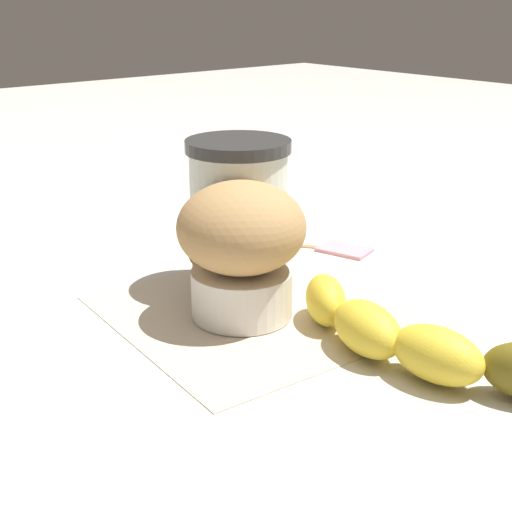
{
  "coord_description": "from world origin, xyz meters",
  "views": [
    {
      "loc": [
        0.4,
        -0.34,
        0.24
      ],
      "look_at": [
        0.0,
        0.0,
        0.05
      ],
      "focal_mm": 50.0,
      "sensor_mm": 36.0,
      "label": 1
    }
  ],
  "objects_px": {
    "coffee_cup": "(239,219)",
    "muffin": "(238,243)",
    "sugar_packet": "(344,248)",
    "banana": "(407,337)"
  },
  "relations": [
    {
      "from": "muffin",
      "to": "coffee_cup",
      "type": "bearing_deg",
      "value": 140.61
    },
    {
      "from": "banana",
      "to": "sugar_packet",
      "type": "height_order",
      "value": "banana"
    },
    {
      "from": "banana",
      "to": "sugar_packet",
      "type": "bearing_deg",
      "value": 143.7
    },
    {
      "from": "coffee_cup",
      "to": "muffin",
      "type": "distance_m",
      "value": 0.06
    },
    {
      "from": "sugar_packet",
      "to": "banana",
      "type": "bearing_deg",
      "value": -36.3
    },
    {
      "from": "muffin",
      "to": "banana",
      "type": "bearing_deg",
      "value": 15.45
    },
    {
      "from": "banana",
      "to": "coffee_cup",
      "type": "bearing_deg",
      "value": 179.72
    },
    {
      "from": "muffin",
      "to": "sugar_packet",
      "type": "xyz_separation_m",
      "value": [
        -0.05,
        0.17,
        -0.06
      ]
    },
    {
      "from": "coffee_cup",
      "to": "sugar_packet",
      "type": "relative_size",
      "value": 2.54
    },
    {
      "from": "coffee_cup",
      "to": "banana",
      "type": "xyz_separation_m",
      "value": [
        0.18,
        -0.0,
        -0.04
      ]
    }
  ]
}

